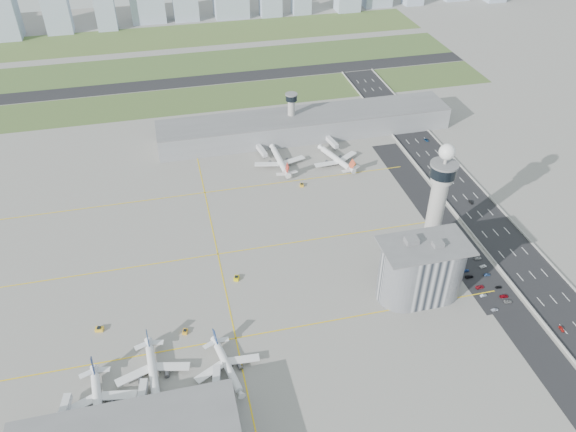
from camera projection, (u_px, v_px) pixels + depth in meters
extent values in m
plane|color=gray|center=(304.00, 280.00, 285.18)|extent=(1000.00, 1000.00, 0.00)
cube|color=#475F2D|center=(210.00, 98.00, 456.48)|extent=(480.00, 50.00, 0.08)
cube|color=#49642F|center=(200.00, 64.00, 514.84)|extent=(480.00, 60.00, 0.08)
cube|color=#526E34|center=(191.00, 35.00, 577.08)|extent=(480.00, 70.00, 0.08)
cube|color=black|center=(204.00, 80.00, 485.26)|extent=(480.00, 22.00, 0.10)
cube|color=black|center=(507.00, 246.00, 306.61)|extent=(28.00, 500.00, 0.10)
cube|color=#9E9E99|center=(484.00, 249.00, 303.66)|extent=(0.60, 500.00, 1.20)
cube|color=#9E9E99|center=(530.00, 241.00, 308.89)|extent=(0.60, 500.00, 1.20)
cube|color=black|center=(475.00, 265.00, 294.17)|extent=(18.00, 260.00, 0.08)
cube|color=black|center=(483.00, 281.00, 284.45)|extent=(20.00, 44.00, 0.10)
cube|color=yellow|center=(236.00, 338.00, 254.37)|extent=(260.00, 0.60, 0.01)
cube|color=yellow|center=(218.00, 254.00, 301.05)|extent=(260.00, 0.60, 0.01)
cube|color=yellow|center=(205.00, 193.00, 347.74)|extent=(260.00, 0.60, 0.01)
cube|color=yellow|center=(218.00, 254.00, 301.05)|extent=(0.60, 260.00, 0.01)
cylinder|color=#ADAAA5|center=(435.00, 213.00, 290.44)|extent=(8.40, 8.40, 48.00)
cylinder|color=#ADAAA5|center=(442.00, 177.00, 277.24)|extent=(11.00, 11.00, 4.00)
cylinder|color=black|center=(443.00, 171.00, 274.85)|extent=(13.00, 13.00, 6.00)
cylinder|color=slate|center=(445.00, 164.00, 272.75)|extent=(14.00, 14.00, 1.00)
cylinder|color=#ADAAA5|center=(446.00, 160.00, 271.25)|extent=(1.60, 1.60, 5.00)
sphere|color=white|center=(447.00, 152.00, 268.55)|extent=(8.00, 8.00, 8.00)
cylinder|color=#ADAAA5|center=(291.00, 117.00, 399.09)|extent=(5.00, 5.00, 28.00)
cylinder|color=black|center=(291.00, 98.00, 390.09)|extent=(8.00, 8.00, 4.00)
cylinder|color=slate|center=(291.00, 94.00, 388.59)|extent=(8.60, 8.60, 0.80)
cube|color=#B2B2B7|center=(421.00, 270.00, 268.77)|extent=(18.00, 24.00, 30.00)
cylinder|color=#B2B2B7|center=(404.00, 273.00, 267.09)|extent=(24.00, 24.00, 30.00)
cylinder|color=#B2B2B7|center=(438.00, 267.00, 270.45)|extent=(24.00, 24.00, 30.00)
cube|color=slate|center=(426.00, 245.00, 259.53)|extent=(42.00, 24.00, 0.80)
cube|color=slate|center=(412.00, 241.00, 259.78)|extent=(6.00, 5.00, 3.00)
cube|color=slate|center=(438.00, 244.00, 258.13)|extent=(5.00, 4.00, 2.40)
cube|color=gray|center=(305.00, 125.00, 403.30)|extent=(210.00, 32.00, 15.00)
cube|color=slate|center=(306.00, 115.00, 398.56)|extent=(210.00, 32.00, 0.80)
imported|color=silver|center=(495.00, 310.00, 267.75)|extent=(3.57, 1.52, 1.20)
imported|color=#909BA7|center=(483.00, 295.00, 275.37)|extent=(3.74, 1.75, 1.19)
imported|color=maroon|center=(480.00, 287.00, 280.07)|extent=(4.54, 2.31, 1.23)
imported|color=black|center=(469.00, 277.00, 286.09)|extent=(4.42, 1.87, 1.27)
imported|color=navy|center=(466.00, 271.00, 289.70)|extent=(3.85, 1.90, 1.26)
imported|color=white|center=(457.00, 260.00, 296.47)|extent=(3.95, 1.55, 1.28)
imported|color=gray|center=(508.00, 301.00, 272.10)|extent=(4.22, 2.41, 1.11)
imported|color=maroon|center=(504.00, 296.00, 274.92)|extent=(4.48, 2.18, 1.25)
imported|color=black|center=(499.00, 287.00, 280.08)|extent=(3.34, 1.64, 1.09)
imported|color=navy|center=(487.00, 275.00, 287.32)|extent=(3.46, 1.31, 1.13)
imported|color=white|center=(483.00, 266.00, 292.52)|extent=(4.07, 2.21, 1.08)
imported|color=gray|center=(478.00, 258.00, 297.47)|extent=(4.17, 1.72, 1.21)
imported|color=#A91A16|center=(562.00, 329.00, 258.06)|extent=(1.76, 3.69, 1.22)
imported|color=black|center=(471.00, 202.00, 338.55)|extent=(1.36, 3.78, 1.24)
imported|color=navy|center=(426.00, 140.00, 399.82)|extent=(2.39, 4.31, 1.14)
imported|color=#A7A7A7|center=(376.00, 105.00, 445.76)|extent=(1.61, 3.61, 1.21)
cube|color=#9EADC1|center=(105.00, 7.00, 577.61)|extent=(20.04, 16.03, 45.20)
cube|color=#9EADC1|center=(270.00, 3.00, 620.17)|extent=(23.01, 18.41, 27.75)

